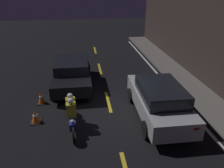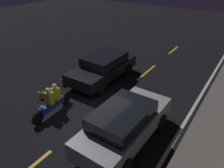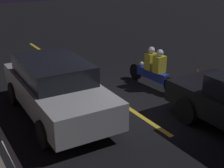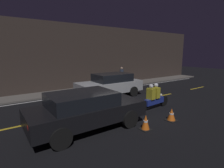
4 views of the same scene
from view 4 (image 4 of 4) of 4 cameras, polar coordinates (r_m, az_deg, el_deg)
The scene contains 14 objects.
ground_plane at distance 9.97m, azimuth 3.04°, elevation -6.66°, with size 56.00×56.00×0.00m, color black.
raised_curb at distance 13.75m, azimuth -8.89°, elevation -1.82°, with size 28.00×1.69×0.11m.
building_front at distance 14.36m, azimuth -10.96°, elevation 8.65°, with size 28.00×0.30×5.09m.
lane_dash_b at distance 8.03m, azimuth -30.38°, elevation -12.34°, with size 2.00×0.14×0.01m.
lane_dash_c at distance 9.41m, azimuth -1.79°, elevation -7.67°, with size 2.00×0.14×0.01m.
lane_dash_d at distance 12.38m, azimuth 15.91°, elevation -3.68°, with size 2.00×0.14×0.01m.
lane_dash_e at distance 16.07m, azimuth 26.08°, elevation -1.19°, with size 2.00×0.14×0.01m.
lane_solid_kerb at distance 12.81m, azimuth -6.70°, elevation -2.89°, with size 25.20×0.14×0.01m.
van_black at distance 6.79m, azimuth -8.52°, elevation -8.02°, with size 4.42×2.05×1.44m.
hatchback_silver at distance 11.59m, azimuth -0.57°, elevation -0.11°, with size 4.41×1.96×1.53m.
motorcycle at distance 9.20m, azimuth 13.45°, elevation -4.31°, with size 2.33×0.41×1.36m.
traffic_cone_near at distance 6.89m, azimuth 10.91°, elevation -12.22°, with size 0.40×0.40×0.59m.
traffic_cone_mid at distance 8.03m, azimuth 18.83°, elevation -9.46°, with size 0.45×0.45×0.54m.
pedestrian at distance 15.17m, azimuth 3.15°, elevation 2.64°, with size 0.34×0.34×1.56m.
Camera 4 is at (-5.92, -7.48, 2.89)m, focal length 28.00 mm.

